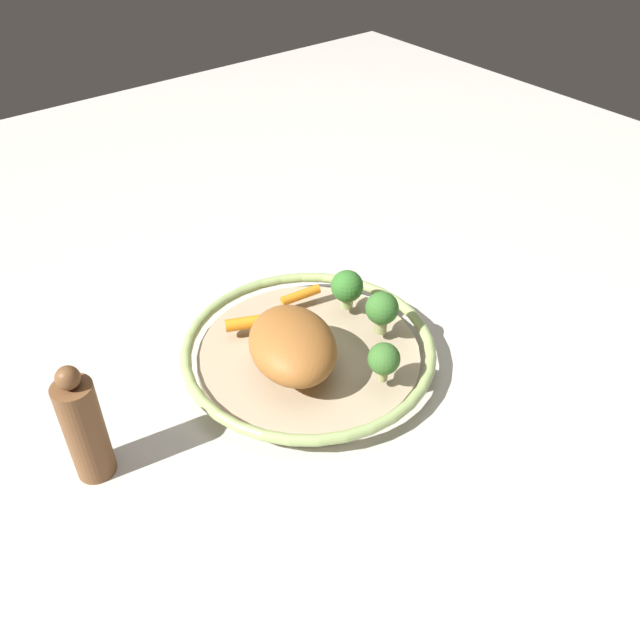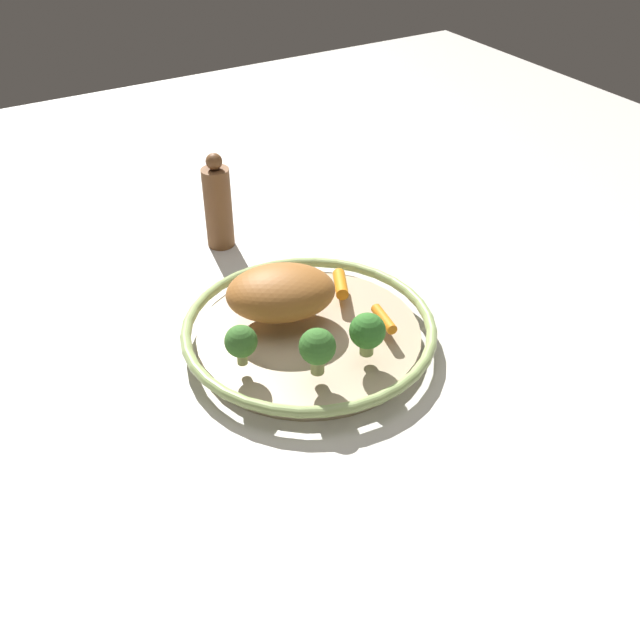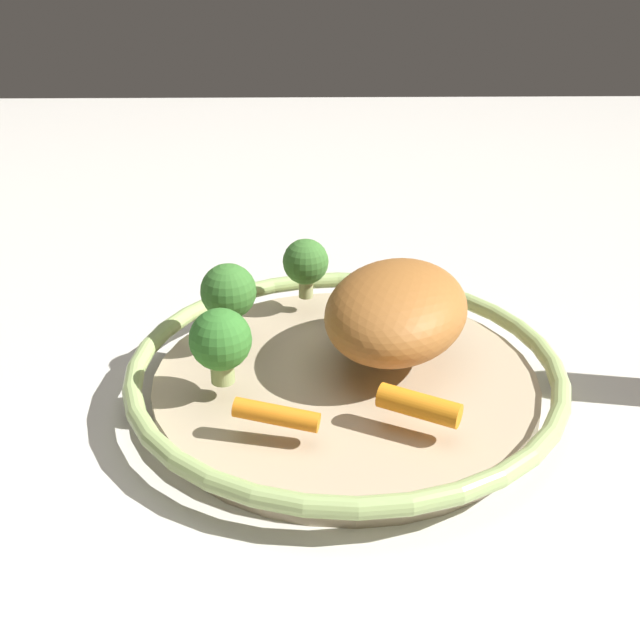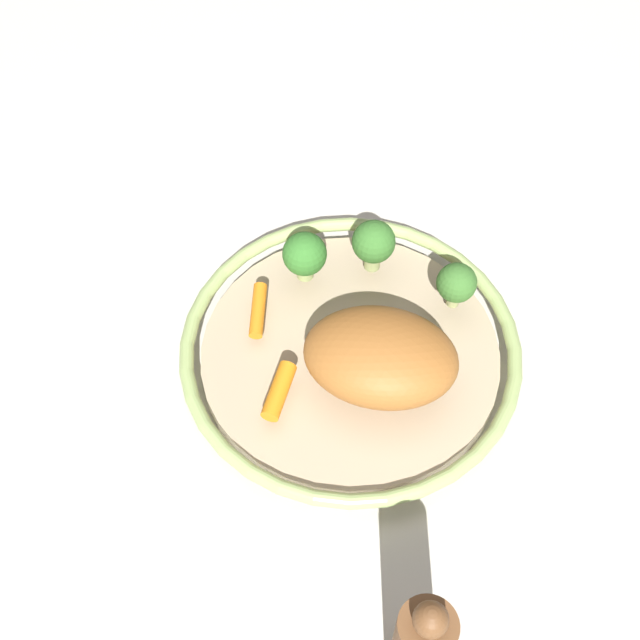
# 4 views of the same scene
# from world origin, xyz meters

# --- Properties ---
(ground_plane) EXTENTS (2.32, 2.32, 0.00)m
(ground_plane) POSITION_xyz_m (0.00, 0.00, 0.00)
(ground_plane) COLOR beige
(serving_bowl) EXTENTS (0.35, 0.35, 0.04)m
(serving_bowl) POSITION_xyz_m (0.00, 0.00, 0.02)
(serving_bowl) COLOR tan
(serving_bowl) RESTS_ON ground_plane
(roast_chicken_piece) EXTENTS (0.18, 0.16, 0.07)m
(roast_chicken_piece) POSITION_xyz_m (-0.02, 0.04, 0.07)
(roast_chicken_piece) COLOR #A0612B
(roast_chicken_piece) RESTS_ON serving_bowl
(baby_carrot_back) EXTENTS (0.03, 0.06, 0.02)m
(baby_carrot_back) POSITION_xyz_m (0.09, -0.05, 0.04)
(baby_carrot_back) COLOR orange
(baby_carrot_back) RESTS_ON serving_bowl
(baby_carrot_near_rim) EXTENTS (0.04, 0.06, 0.02)m
(baby_carrot_near_rim) POSITION_xyz_m (0.08, 0.05, 0.05)
(baby_carrot_near_rim) COLOR orange
(baby_carrot_near_rim) RESTS_ON serving_bowl
(broccoli_floret_mid) EXTENTS (0.05, 0.05, 0.06)m
(broccoli_floret_mid) POSITION_xyz_m (-0.04, -0.09, 0.08)
(broccoli_floret_mid) COLOR #9BA566
(broccoli_floret_mid) RESTS_ON serving_bowl
(broccoli_floret_large) EXTENTS (0.05, 0.05, 0.06)m
(broccoli_floret_large) POSITION_xyz_m (0.03, -0.09, 0.07)
(broccoli_floret_large) COLOR #98A866
(broccoli_floret_large) RESTS_ON serving_bowl
(broccoli_floret_edge) EXTENTS (0.04, 0.04, 0.06)m
(broccoli_floret_edge) POSITION_xyz_m (-0.12, -0.03, 0.07)
(broccoli_floret_edge) COLOR #9DA466
(broccoli_floret_edge) RESTS_ON serving_bowl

